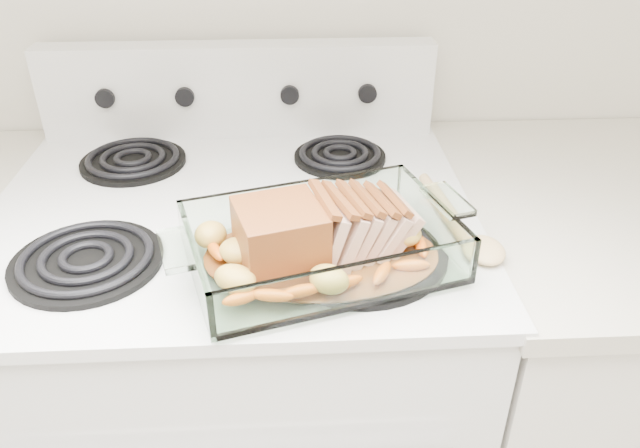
{
  "coord_description": "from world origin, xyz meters",
  "views": [
    {
      "loc": [
        0.1,
        0.77,
        1.44
      ],
      "look_at": [
        0.14,
        1.49,
        0.99
      ],
      "focal_mm": 35.0,
      "sensor_mm": 36.0,
      "label": 1
    }
  ],
  "objects_px": {
    "counter_right": "(570,392)",
    "pork_roast": "(310,231)",
    "baking_dish": "(321,250)",
    "electric_range": "(248,399)"
  },
  "relations": [
    {
      "from": "counter_right",
      "to": "pork_roast",
      "type": "height_order",
      "value": "pork_roast"
    },
    {
      "from": "baking_dish",
      "to": "pork_roast",
      "type": "bearing_deg",
      "value": 163.85
    },
    {
      "from": "counter_right",
      "to": "baking_dish",
      "type": "xyz_separation_m",
      "value": [
        -0.53,
        -0.18,
        0.5
      ]
    },
    {
      "from": "counter_right",
      "to": "baking_dish",
      "type": "bearing_deg",
      "value": -160.98
    },
    {
      "from": "electric_range",
      "to": "counter_right",
      "type": "bearing_deg",
      "value": -0.1
    },
    {
      "from": "baking_dish",
      "to": "pork_roast",
      "type": "height_order",
      "value": "pork_roast"
    },
    {
      "from": "electric_range",
      "to": "baking_dish",
      "type": "distance_m",
      "value": 0.53
    },
    {
      "from": "electric_range",
      "to": "counter_right",
      "type": "xyz_separation_m",
      "value": [
        0.66,
        -0.0,
        -0.02
      ]
    },
    {
      "from": "counter_right",
      "to": "pork_roast",
      "type": "xyz_separation_m",
      "value": [
        -0.54,
        -0.18,
        0.53
      ]
    },
    {
      "from": "baking_dish",
      "to": "electric_range",
      "type": "bearing_deg",
      "value": 110.34
    }
  ]
}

